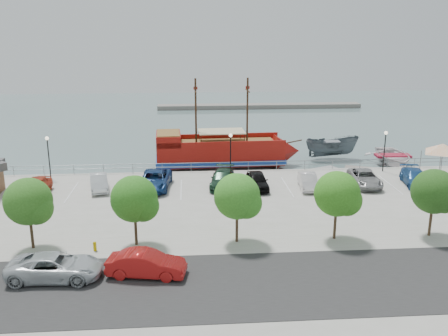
{
  "coord_description": "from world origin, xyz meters",
  "views": [
    {
      "loc": [
        -4.32,
        -42.2,
        14.66
      ],
      "look_at": [
        -1.0,
        2.0,
        2.0
      ],
      "focal_mm": 40.0,
      "sensor_mm": 36.0,
      "label": 1
    }
  ],
  "objects": [
    {
      "name": "parked_car_c",
      "position": [
        -7.44,
        2.59,
        0.81
      ],
      "size": [
        3.27,
        6.1,
        1.63
      ],
      "primitive_type": "imported",
      "rotation": [
        0.0,
        0.0,
        -0.1
      ],
      "color": "navy",
      "rests_on": "land_slab"
    },
    {
      "name": "ground",
      "position": [
        0.0,
        0.0,
        -1.0
      ],
      "size": [
        160.0,
        160.0,
        0.0
      ],
      "primitive_type": "plane",
      "color": "#516665"
    },
    {
      "name": "dock_west",
      "position": [
        -13.59,
        9.2,
        -0.81
      ],
      "size": [
        6.54,
        1.95,
        0.37
      ],
      "primitive_type": "cube",
      "rotation": [
        0.0,
        0.0,
        -0.01
      ],
      "color": "#959492",
      "rests_on": "ground"
    },
    {
      "name": "parked_car_g",
      "position": [
        12.43,
        1.97,
        0.73
      ],
      "size": [
        2.78,
        5.4,
        1.46
      ],
      "primitive_type": "imported",
      "rotation": [
        0.0,
        0.0,
        -0.07
      ],
      "color": "gray",
      "rests_on": "land_slab"
    },
    {
      "name": "seawall_railing",
      "position": [
        0.0,
        7.8,
        0.53
      ],
      "size": [
        50.0,
        0.06,
        1.0
      ],
      "color": "gray",
      "rests_on": "land_slab"
    },
    {
      "name": "lamp_post_left",
      "position": [
        -18.0,
        6.5,
        2.94
      ],
      "size": [
        0.36,
        0.36,
        4.28
      ],
      "color": "black",
      "rests_on": "land_slab"
    },
    {
      "name": "tree_d",
      "position": [
        -0.85,
        -10.07,
        3.3
      ],
      "size": [
        3.3,
        3.2,
        5.0
      ],
      "color": "#473321",
      "rests_on": "sidewalk"
    },
    {
      "name": "tree_e",
      "position": [
        6.15,
        -10.07,
        3.3
      ],
      "size": [
        3.3,
        3.2,
        5.0
      ],
      "color": "#473321",
      "rests_on": "sidewalk"
    },
    {
      "name": "canopy_tent",
      "position": [
        21.4,
        4.96,
        3.22
      ],
      "size": [
        5.62,
        5.62,
        3.7
      ],
      "rotation": [
        0.0,
        0.0,
        0.32
      ],
      "color": "slate",
      "rests_on": "land_slab"
    },
    {
      "name": "parked_car_a",
      "position": [
        -18.05,
        1.3,
        0.8
      ],
      "size": [
        2.43,
        4.9,
        1.61
      ],
      "primitive_type": "imported",
      "rotation": [
        0.0,
        0.0,
        -0.12
      ],
      "color": "#B93A1F",
      "rests_on": "land_slab"
    },
    {
      "name": "street",
      "position": [
        0.0,
        -16.0,
        0.01
      ],
      "size": [
        100.0,
        8.0,
        0.04
      ],
      "primitive_type": "cube",
      "color": "#262626",
      "rests_on": "land_slab"
    },
    {
      "name": "tree_c",
      "position": [
        -7.85,
        -10.07,
        3.3
      ],
      "size": [
        3.3,
        3.2,
        5.0
      ],
      "color": "#473321",
      "rests_on": "sidewalk"
    },
    {
      "name": "dock_mid",
      "position": [
        9.29,
        9.2,
        -0.81
      ],
      "size": [
        6.71,
        4.38,
        0.37
      ],
      "primitive_type": "cube",
      "rotation": [
        0.0,
        0.0,
        0.42
      ],
      "color": "gray",
      "rests_on": "ground"
    },
    {
      "name": "parked_car_h",
      "position": [
        17.24,
        1.64,
        0.74
      ],
      "size": [
        2.85,
        5.34,
        1.47
      ],
      "primitive_type": "imported",
      "rotation": [
        0.0,
        0.0,
        -0.16
      ],
      "color": "#214E88",
      "rests_on": "land_slab"
    },
    {
      "name": "lamp_post_right",
      "position": [
        16.0,
        6.5,
        2.94
      ],
      "size": [
        0.36,
        0.36,
        4.28
      ],
      "color": "black",
      "rests_on": "land_slab"
    },
    {
      "name": "parked_car_d",
      "position": [
        -1.06,
        2.63,
        0.77
      ],
      "size": [
        2.99,
        5.58,
        1.54
      ],
      "primitive_type": "imported",
      "rotation": [
        0.0,
        0.0,
        -0.16
      ],
      "color": "#193825",
      "rests_on": "land_slab"
    },
    {
      "name": "parked_car_e",
      "position": [
        2.1,
        1.82,
        0.77
      ],
      "size": [
        1.87,
        4.54,
        1.54
      ],
      "primitive_type": "imported",
      "rotation": [
        0.0,
        0.0,
        0.01
      ],
      "color": "black",
      "rests_on": "land_slab"
    },
    {
      "name": "pirate_ship",
      "position": [
        0.56,
        12.95,
        0.78
      ],
      "size": [
        16.92,
        5.27,
        10.6
      ],
      "rotation": [
        0.0,
        0.0,
        0.04
      ],
      "color": "#9B130D",
      "rests_on": "ground"
    },
    {
      "name": "parked_car_f",
      "position": [
        6.83,
        1.5,
        0.7
      ],
      "size": [
        1.87,
        4.39,
        1.41
      ],
      "primitive_type": "imported",
      "rotation": [
        0.0,
        0.0,
        -0.09
      ],
      "color": "silver",
      "rests_on": "land_slab"
    },
    {
      "name": "patrol_boat",
      "position": [
        13.16,
        15.45,
        0.26
      ],
      "size": [
        6.57,
        2.56,
        2.53
      ],
      "primitive_type": "imported",
      "rotation": [
        0.0,
        0.0,
        1.59
      ],
      "color": "#505A60",
      "rests_on": "ground"
    },
    {
      "name": "tree_b",
      "position": [
        -14.85,
        -10.07,
        3.3
      ],
      "size": [
        3.3,
        3.2,
        5.0
      ],
      "color": "#473321",
      "rests_on": "sidewalk"
    },
    {
      "name": "street_sedan",
      "position": [
        -6.96,
        -14.53,
        0.79
      ],
      "size": [
        4.99,
        2.42,
        1.58
      ],
      "primitive_type": "imported",
      "rotation": [
        0.0,
        0.0,
        1.41
      ],
      "color": "#B41816",
      "rests_on": "street"
    },
    {
      "name": "sidewalk",
      "position": [
        0.0,
        -10.0,
        0.01
      ],
      "size": [
        100.0,
        4.0,
        0.05
      ],
      "primitive_type": "cube",
      "color": "gray",
      "rests_on": "land_slab"
    },
    {
      "name": "speedboat",
      "position": [
        19.53,
        12.41,
        -0.25
      ],
      "size": [
        5.59,
        7.56,
        1.51
      ],
      "primitive_type": "imported",
      "rotation": [
        0.0,
        0.0,
        -0.05
      ],
      "color": "silver",
      "rests_on": "ground"
    },
    {
      "name": "tree_f",
      "position": [
        13.15,
        -10.07,
        3.3
      ],
      "size": [
        3.3,
        3.2,
        5.0
      ],
      "color": "#473321",
      "rests_on": "sidewalk"
    },
    {
      "name": "street_van",
      "position": [
        -12.39,
        -14.46,
        0.78
      ],
      "size": [
        5.71,
        2.82,
        1.56
      ],
      "primitive_type": "imported",
      "rotation": [
        0.0,
        0.0,
        1.53
      ],
      "color": "#B7BEC1",
      "rests_on": "street"
    },
    {
      "name": "far_shore",
      "position": [
        10.0,
        55.0,
        -0.6
      ],
      "size": [
        40.0,
        3.0,
        0.8
      ],
      "primitive_type": "cube",
      "color": "slate",
      "rests_on": "ground"
    },
    {
      "name": "fire_hydrant",
      "position": [
        -10.7,
        -10.8,
        0.38
      ],
      "size": [
        0.24,
        0.24,
        0.7
      ],
      "rotation": [
        0.0,
        0.0,
        0.29
      ],
      "color": "#C09D02",
      "rests_on": "sidewalk"
    },
    {
      "name": "parked_car_b",
      "position": [
        -12.59,
        2.52,
        0.72
      ],
      "size": [
        2.4,
        4.61,
        1.45
      ],
      "primitive_type": "imported",
      "rotation": [
        0.0,
        0.0,
        0.21
      ],
      "color": "silver",
      "rests_on": "land_slab"
    },
    {
      "name": "lamp_post_mid",
      "position": [
        0.0,
        6.5,
        2.94
      ],
      "size": [
        0.36,
        0.36,
        4.28
      ],
      "color": "black",
      "rests_on": "land_slab"
    },
    {
      "name": "dock_east",
      "position": [
        16.36,
        9.2,
        -0.81
      ],
      "size": [
        6.93,
        4.4,
        0.38
      ],
      "primitive_type": "cube",
      "rotation": [
        0.0,
        0.0,
        -0.4
      ],
      "color": "slate",
      "rests_on": "ground"
    }
  ]
}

